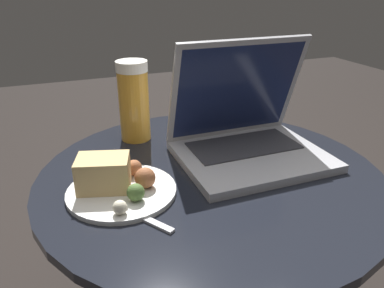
% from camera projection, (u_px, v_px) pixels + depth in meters
% --- Properties ---
extents(table, '(0.71, 0.71, 0.54)m').
position_uv_depth(table, '(209.00, 228.00, 0.84)').
color(table, '#515156').
rests_on(table, ground_plane).
extents(laptop, '(0.31, 0.25, 0.26)m').
position_uv_depth(laptop, '(246.00, 133.00, 0.83)').
color(laptop, '#B2B2B7').
rests_on(laptop, table).
extents(beer_glass, '(0.07, 0.07, 0.19)m').
position_uv_depth(beer_glass, '(134.00, 101.00, 0.89)').
color(beer_glass, gold).
rests_on(beer_glass, table).
extents(snack_plate, '(0.20, 0.20, 0.07)m').
position_uv_depth(snack_plate, '(116.00, 182.00, 0.69)').
color(snack_plate, silver).
rests_on(snack_plate, table).
extents(fork, '(0.11, 0.16, 0.00)m').
position_uv_depth(fork, '(125.00, 210.00, 0.65)').
color(fork, silver).
rests_on(fork, table).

